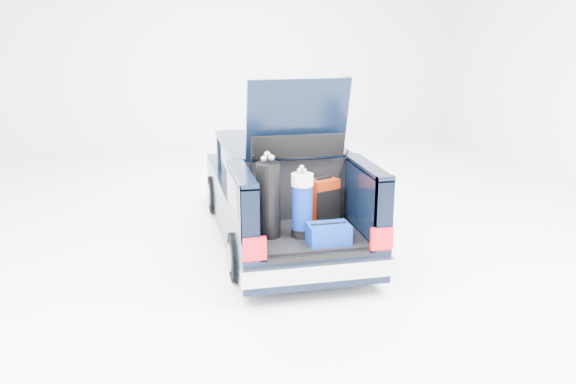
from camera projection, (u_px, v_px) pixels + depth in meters
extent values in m
plane|color=white|center=(281.00, 238.00, 9.06)|extent=(14.00, 14.00, 0.00)
cube|color=black|center=(272.00, 194.00, 9.53)|extent=(1.75, 3.00, 0.70)
cube|color=black|center=(256.00, 175.00, 11.03)|extent=(1.70, 0.30, 0.50)
cube|color=#AAAAB2|center=(255.00, 177.00, 11.18)|extent=(1.72, 0.10, 0.22)
cube|color=black|center=(278.00, 162.00, 8.89)|extent=(1.55, 1.95, 0.54)
cube|color=black|center=(278.00, 143.00, 8.81)|extent=(1.62, 2.05, 0.06)
cube|color=black|center=(305.00, 253.00, 7.56)|extent=(1.75, 1.30, 0.40)
cube|color=black|center=(305.00, 235.00, 7.51)|extent=(1.32, 1.18, 0.05)
cube|color=black|center=(242.00, 209.00, 7.22)|extent=(0.20, 1.30, 0.85)
cube|color=black|center=(366.00, 201.00, 7.54)|extent=(0.20, 1.30, 0.85)
cube|color=black|center=(242.00, 174.00, 7.10)|extent=(0.20, 1.30, 0.06)
cube|color=black|center=(368.00, 167.00, 7.42)|extent=(0.20, 1.30, 0.06)
cube|color=black|center=(294.00, 191.00, 7.97)|extent=(1.36, 0.08, 0.84)
cube|color=#AAAAB2|center=(320.00, 272.00, 6.91)|extent=(1.80, 0.12, 0.20)
cube|color=#B70717|center=(255.00, 249.00, 6.69)|extent=(0.26, 0.07, 0.26)
cube|color=#B70717|center=(382.00, 239.00, 6.99)|extent=(0.26, 0.07, 0.26)
cube|color=black|center=(319.00, 257.00, 6.89)|extent=(1.20, 0.06, 0.06)
cube|color=black|center=(298.00, 118.00, 7.53)|extent=(1.28, 0.33, 1.03)
cube|color=black|center=(297.00, 107.00, 7.53)|extent=(0.95, 0.17, 0.54)
cylinder|color=black|center=(215.00, 194.00, 10.17)|extent=(0.20, 0.62, 0.62)
cylinder|color=slate|center=(215.00, 194.00, 10.17)|extent=(0.23, 0.36, 0.36)
cylinder|color=black|center=(310.00, 189.00, 10.50)|extent=(0.20, 0.62, 0.62)
cylinder|color=slate|center=(310.00, 189.00, 10.50)|extent=(0.23, 0.36, 0.36)
cylinder|color=black|center=(238.00, 257.00, 7.54)|extent=(0.20, 0.62, 0.62)
cylinder|color=slate|center=(238.00, 257.00, 7.54)|extent=(0.23, 0.36, 0.36)
cylinder|color=black|center=(364.00, 246.00, 7.88)|extent=(0.20, 0.62, 0.62)
cylinder|color=slate|center=(364.00, 246.00, 7.88)|extent=(0.23, 0.36, 0.36)
cube|color=maroon|center=(323.00, 200.00, 7.87)|extent=(0.42, 0.35, 0.57)
cube|color=black|center=(324.00, 178.00, 7.79)|extent=(0.23, 0.13, 0.03)
cube|color=black|center=(326.00, 207.00, 7.79)|extent=(0.35, 0.16, 0.44)
cylinder|color=black|center=(269.00, 200.00, 7.27)|extent=(0.39, 0.41, 0.93)
cube|color=white|center=(267.00, 195.00, 7.38)|extent=(0.11, 0.06, 0.33)
sphere|color=#99999E|center=(264.00, 159.00, 7.14)|extent=(0.08, 0.08, 0.08)
sphere|color=#99999E|center=(271.00, 158.00, 7.10)|extent=(0.08, 0.08, 0.08)
cylinder|color=black|center=(302.00, 232.00, 7.40)|extent=(0.33, 0.33, 0.10)
cylinder|color=navy|center=(302.00, 207.00, 7.31)|extent=(0.31, 0.31, 0.56)
cylinder|color=white|center=(302.00, 180.00, 7.22)|extent=(0.33, 0.33, 0.14)
sphere|color=#99999E|center=(304.00, 171.00, 7.22)|extent=(0.06, 0.06, 0.06)
sphere|color=#99999E|center=(302.00, 167.00, 7.22)|extent=(0.06, 0.06, 0.06)
cube|color=navy|center=(329.00, 234.00, 7.16)|extent=(0.49, 0.33, 0.23)
cylinder|color=black|center=(329.00, 223.00, 7.12)|extent=(0.42, 0.03, 0.03)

